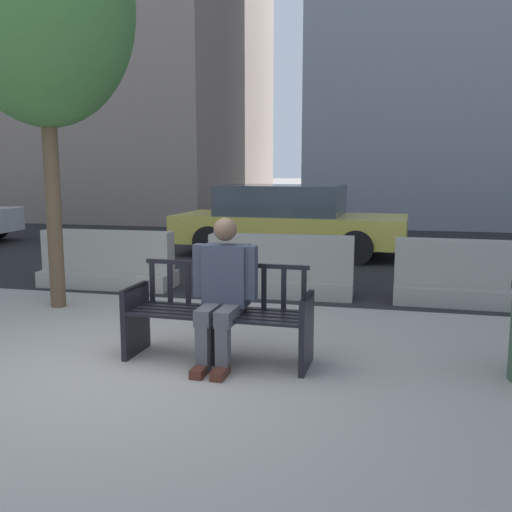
# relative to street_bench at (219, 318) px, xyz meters

# --- Properties ---
(ground_plane) EXTENTS (200.00, 200.00, 0.00)m
(ground_plane) POSITION_rel_street_bench_xyz_m (-0.73, -0.42, -0.40)
(ground_plane) COLOR gray
(street_asphalt) EXTENTS (120.00, 12.00, 0.01)m
(street_asphalt) POSITION_rel_street_bench_xyz_m (-0.73, 8.28, -0.39)
(street_asphalt) COLOR black
(street_asphalt) RESTS_ON ground
(street_bench) EXTENTS (1.70, 0.56, 0.88)m
(street_bench) POSITION_rel_street_bench_xyz_m (0.00, 0.00, 0.00)
(street_bench) COLOR black
(street_bench) RESTS_ON ground
(seated_person) EXTENTS (0.58, 0.73, 1.31)m
(seated_person) POSITION_rel_street_bench_xyz_m (0.06, -0.06, 0.29)
(seated_person) COLOR #383D4C
(seated_person) RESTS_ON ground
(jersey_barrier_centre) EXTENTS (2.02, 0.75, 0.84)m
(jersey_barrier_centre) POSITION_rel_street_bench_xyz_m (0.03, 2.82, -0.06)
(jersey_barrier_centre) COLOR gray
(jersey_barrier_centre) RESTS_ON ground
(jersey_barrier_left) EXTENTS (2.01, 0.72, 0.84)m
(jersey_barrier_left) POSITION_rel_street_bench_xyz_m (-2.59, 2.78, -0.06)
(jersey_barrier_left) COLOR #9E998E
(jersey_barrier_left) RESTS_ON ground
(jersey_barrier_right) EXTENTS (2.02, 0.73, 0.84)m
(jersey_barrier_right) POSITION_rel_street_bench_xyz_m (2.57, 2.83, -0.06)
(jersey_barrier_right) COLOR gray
(jersey_barrier_right) RESTS_ON ground
(street_tree) EXTENTS (2.18, 2.18, 5.11)m
(street_tree) POSITION_rel_street_bench_xyz_m (-2.61, 1.50, 3.26)
(street_tree) COLOR brown
(street_tree) RESTS_ON ground
(car_taxi_near) EXTENTS (4.68, 2.12, 1.42)m
(car_taxi_near) POSITION_rel_street_bench_xyz_m (-0.56, 6.56, 0.32)
(car_taxi_near) COLOR #DBC64C
(car_taxi_near) RESTS_ON ground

